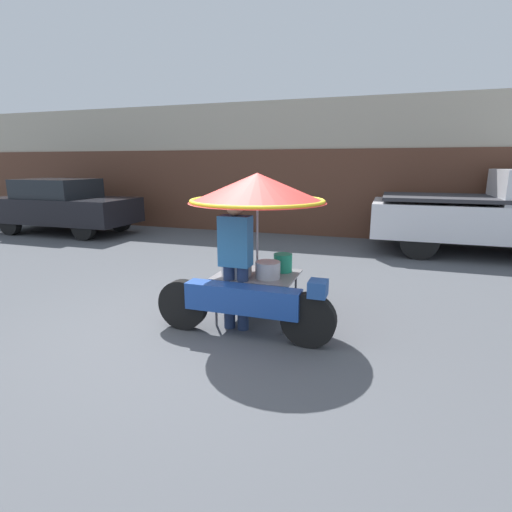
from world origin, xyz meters
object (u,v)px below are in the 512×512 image
at_px(vendor_person, 236,257).
at_px(pickup_truck, 502,214).
at_px(potted_plant, 7,207).
at_px(parked_car, 63,205).
at_px(vendor_motorcycle_cart, 256,213).

bearing_deg(vendor_person, pickup_truck, 53.90).
bearing_deg(potted_plant, pickup_truck, -2.68).
bearing_deg(parked_car, potted_plant, 160.74).
relative_size(vendor_motorcycle_cart, pickup_truck, 0.43).
bearing_deg(pickup_truck, potted_plant, 177.32).
xyz_separation_m(vendor_person, pickup_truck, (4.06, 5.56, 0.01)).
distance_m(vendor_person, potted_plant, 12.87).
distance_m(vendor_person, parked_car, 8.84).
distance_m(vendor_motorcycle_cart, vendor_person, 0.59).
xyz_separation_m(vendor_person, potted_plant, (-11.22, 6.28, -0.44)).
height_order(parked_car, potted_plant, parked_car).
xyz_separation_m(pickup_truck, potted_plant, (-15.28, 0.72, -0.46)).
relative_size(vendor_person, pickup_truck, 0.32).
bearing_deg(vendor_person, potted_plant, 150.78).
xyz_separation_m(vendor_person, parked_car, (-7.34, 4.92, -0.11)).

